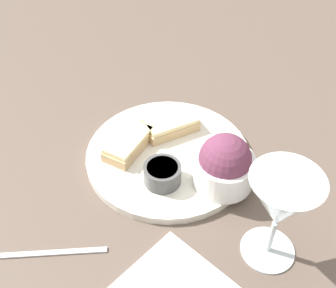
{
  "coord_description": "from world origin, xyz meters",
  "views": [
    {
      "loc": [
        0.36,
        0.36,
        0.53
      ],
      "look_at": [
        0.0,
        0.0,
        0.03
      ],
      "focal_mm": 45.0,
      "sensor_mm": 36.0,
      "label": 1
    }
  ],
  "objects_px": {
    "salad_bowl": "(224,165)",
    "cheese_toast_far": "(129,144)",
    "fork": "(49,252)",
    "sauce_ramekin": "(162,173)",
    "cheese_toast_near": "(170,124)",
    "wine_glass": "(281,205)"
  },
  "relations": [
    {
      "from": "salad_bowl",
      "to": "cheese_toast_far",
      "type": "bearing_deg",
      "value": -70.38
    },
    {
      "from": "cheese_toast_far",
      "to": "fork",
      "type": "bearing_deg",
      "value": 17.8
    },
    {
      "from": "fork",
      "to": "sauce_ramekin",
      "type": "bearing_deg",
      "value": 172.89
    },
    {
      "from": "salad_bowl",
      "to": "cheese_toast_near",
      "type": "xyz_separation_m",
      "value": [
        -0.03,
        -0.15,
        -0.03
      ]
    },
    {
      "from": "salad_bowl",
      "to": "fork",
      "type": "distance_m",
      "value": 0.29
    },
    {
      "from": "cheese_toast_near",
      "to": "wine_glass",
      "type": "bearing_deg",
      "value": 74.58
    },
    {
      "from": "cheese_toast_near",
      "to": "wine_glass",
      "type": "relative_size",
      "value": 0.71
    },
    {
      "from": "sauce_ramekin",
      "to": "cheese_toast_near",
      "type": "height_order",
      "value": "sauce_ramekin"
    },
    {
      "from": "fork",
      "to": "cheese_toast_near",
      "type": "bearing_deg",
      "value": -169.81
    },
    {
      "from": "salad_bowl",
      "to": "cheese_toast_far",
      "type": "distance_m",
      "value": 0.17
    },
    {
      "from": "salad_bowl",
      "to": "cheese_toast_far",
      "type": "relative_size",
      "value": 0.91
    },
    {
      "from": "sauce_ramekin",
      "to": "fork",
      "type": "xyz_separation_m",
      "value": [
        0.2,
        -0.03,
        -0.03
      ]
    },
    {
      "from": "cheese_toast_near",
      "to": "salad_bowl",
      "type": "bearing_deg",
      "value": 78.95
    },
    {
      "from": "fork",
      "to": "salad_bowl",
      "type": "bearing_deg",
      "value": 160.82
    },
    {
      "from": "salad_bowl",
      "to": "cheese_toast_far",
      "type": "height_order",
      "value": "salad_bowl"
    },
    {
      "from": "cheese_toast_near",
      "to": "cheese_toast_far",
      "type": "xyz_separation_m",
      "value": [
        0.09,
        -0.01,
        -0.0
      ]
    },
    {
      "from": "salad_bowl",
      "to": "fork",
      "type": "height_order",
      "value": "salad_bowl"
    },
    {
      "from": "cheese_toast_far",
      "to": "salad_bowl",
      "type": "bearing_deg",
      "value": 109.62
    },
    {
      "from": "cheese_toast_far",
      "to": "wine_glass",
      "type": "distance_m",
      "value": 0.3
    },
    {
      "from": "salad_bowl",
      "to": "wine_glass",
      "type": "xyz_separation_m",
      "value": [
        0.05,
        0.12,
        0.05
      ]
    },
    {
      "from": "cheese_toast_far",
      "to": "fork",
      "type": "distance_m",
      "value": 0.22
    },
    {
      "from": "sauce_ramekin",
      "to": "wine_glass",
      "type": "relative_size",
      "value": 0.4
    }
  ]
}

